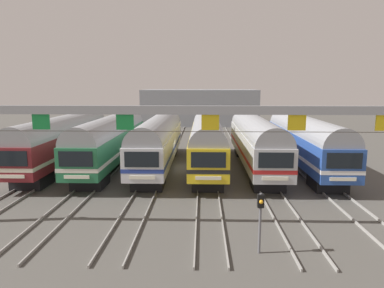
# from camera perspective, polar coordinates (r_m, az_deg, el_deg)

# --- Properties ---
(ground_plane) EXTENTS (160.00, 160.00, 0.00)m
(ground_plane) POSITION_cam_1_polar(r_m,az_deg,el_deg) (32.04, -1.50, -3.90)
(ground_plane) COLOR #4C4944
(track_bed) EXTENTS (23.39, 70.00, 0.15)m
(track_bed) POSITION_cam_1_polar(r_m,az_deg,el_deg) (48.70, -0.37, 0.86)
(track_bed) COLOR gray
(track_bed) RESTS_ON ground
(commuter_train_maroon) EXTENTS (2.88, 18.06, 4.77)m
(commuter_train_maroon) POSITION_cam_1_polar(r_m,az_deg,el_deg) (33.95, -20.30, 0.89)
(commuter_train_maroon) COLOR maroon
(commuter_train_maroon) RESTS_ON ground
(commuter_train_green) EXTENTS (2.88, 18.06, 5.05)m
(commuter_train_green) POSITION_cam_1_polar(r_m,az_deg,el_deg) (32.56, -13.14, 0.89)
(commuter_train_green) COLOR #236B42
(commuter_train_green) RESTS_ON ground
(commuter_train_silver) EXTENTS (2.88, 18.06, 5.05)m
(commuter_train_silver) POSITION_cam_1_polar(r_m,az_deg,el_deg) (31.72, -5.48, 0.87)
(commuter_train_silver) COLOR silver
(commuter_train_silver) RESTS_ON ground
(commuter_train_yellow) EXTENTS (2.88, 18.06, 5.05)m
(commuter_train_yellow) POSITION_cam_1_polar(r_m,az_deg,el_deg) (31.47, 2.46, 0.84)
(commuter_train_yellow) COLOR gold
(commuter_train_yellow) RESTS_ON ground
(commuter_train_stainless) EXTENTS (2.88, 18.06, 4.77)m
(commuter_train_stainless) POSITION_cam_1_polar(r_m,az_deg,el_deg) (31.83, 10.36, 0.78)
(commuter_train_stainless) COLOR #B2B5BA
(commuter_train_stainless) RESTS_ON ground
(commuter_train_blue) EXTENTS (2.88, 18.06, 4.77)m
(commuter_train_blue) POSITION_cam_1_polar(r_m,az_deg,el_deg) (32.77, 17.95, 0.72)
(commuter_train_blue) COLOR #284C9E
(commuter_train_blue) RESTS_ON ground
(catenary_gantry) EXTENTS (27.13, 0.44, 6.97)m
(catenary_gantry) POSITION_cam_1_polar(r_m,az_deg,el_deg) (17.82, -4.04, 2.80)
(catenary_gantry) COLOR gray
(catenary_gantry) RESTS_ON ground
(yard_signal_mast) EXTENTS (0.28, 0.35, 2.81)m
(yard_signal_mast) POSITION_cam_1_polar(r_m,az_deg,el_deg) (15.92, 11.18, -10.85)
(yard_signal_mast) COLOR #59595E
(yard_signal_mast) RESTS_ON ground
(maintenance_building) EXTENTS (21.58, 10.00, 6.67)m
(maintenance_building) POSITION_cam_1_polar(r_m,az_deg,el_deg) (67.40, 1.29, 6.08)
(maintenance_building) COLOR gray
(maintenance_building) RESTS_ON ground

